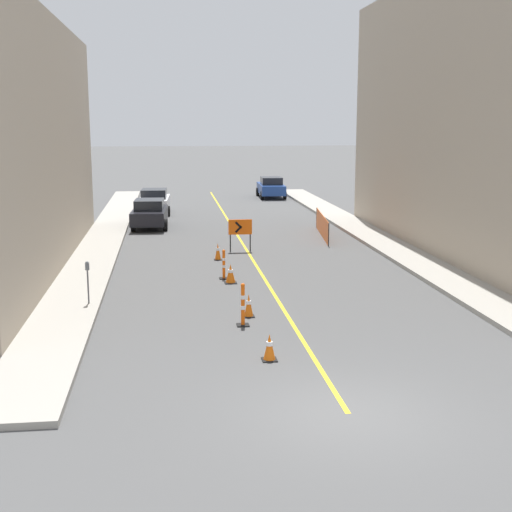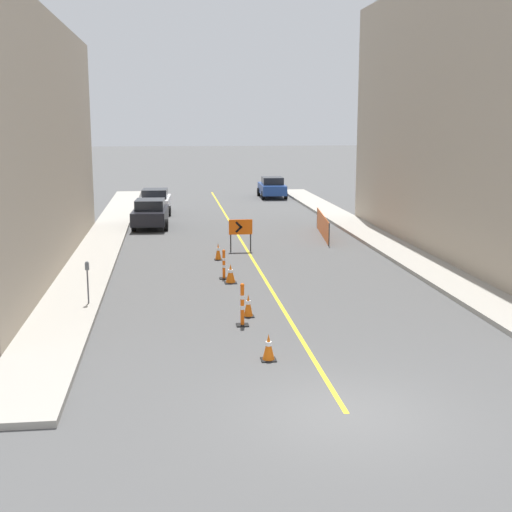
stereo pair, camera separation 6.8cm
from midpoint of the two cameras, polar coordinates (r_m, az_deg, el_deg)
ground_plane at (r=14.97m, az=7.26°, el=-12.41°), size 300.00×300.00×0.00m
lane_stripe at (r=36.63m, az=-1.50°, el=1.61°), size 0.12×45.36×0.01m
sidewalk_left at (r=36.59m, az=-12.06°, el=1.48°), size 1.94×45.36×0.16m
sidewalk_right at (r=37.86m, az=8.69°, el=1.91°), size 1.94×45.36×0.16m
building_facade_right at (r=32.42m, az=19.25°, el=10.54°), size 6.00×25.60×12.10m
traffic_cone_nearest at (r=17.81m, az=0.97°, el=-7.32°), size 0.38×0.38×0.68m
traffic_cone_second at (r=21.63m, az=-0.68°, el=-3.99°), size 0.34×0.34×0.71m
traffic_cone_third at (r=26.07m, az=-2.12°, el=-1.43°), size 0.45×0.45×0.71m
traffic_cone_fourth at (r=30.38m, az=-3.13°, el=0.36°), size 0.33×0.33×0.74m
delineator_post_front at (r=20.66m, az=-1.15°, el=-4.12°), size 0.36×0.36×1.27m
delineator_post_rear at (r=26.74m, az=-2.66°, el=-0.83°), size 0.34×0.34×1.12m
arrow_barricade_primary at (r=32.19m, az=-1.33°, el=2.21°), size 1.07×0.09×1.47m
safety_mesh_fence at (r=36.68m, az=5.27°, el=2.45°), size 0.74×6.04×1.11m
parked_car_curb_near at (r=39.82m, az=-8.56°, el=3.39°), size 2.03×4.39×1.59m
parked_car_curb_mid at (r=45.73m, az=-8.17°, el=4.36°), size 2.02×4.39×1.59m
parked_car_curb_far at (r=54.78m, az=1.18°, el=5.52°), size 1.95×4.35×1.59m
parking_meter_near_curb at (r=23.05m, az=-13.41°, el=-1.40°), size 0.12×0.11×1.36m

